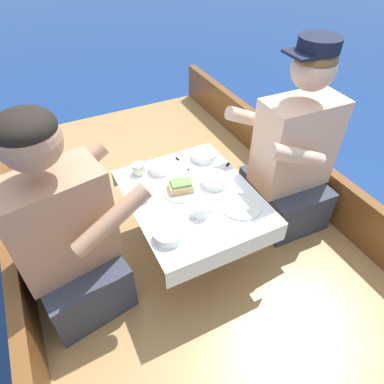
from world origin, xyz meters
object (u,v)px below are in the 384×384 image
sandwich (181,186)px  coffee_cup_starboard (201,210)px  coffee_cup_port (145,193)px  tin_can (139,169)px  person_starboard (292,158)px  person_port (66,237)px

sandwich → coffee_cup_starboard: sandwich is taller
coffee_cup_starboard → coffee_cup_port: bearing=130.7°
sandwich → tin_can: 0.26m
sandwich → tin_can: sandwich is taller
sandwich → coffee_cup_port: coffee_cup_port is taller
coffee_cup_starboard → person_starboard: bearing=12.1°
coffee_cup_port → coffee_cup_starboard: bearing=-49.3°
person_starboard → tin_can: bearing=-17.7°
person_port → coffee_cup_port: (0.39, 0.10, 0.01)m
sandwich → tin_can: bearing=120.7°
person_starboard → sandwich: 0.63m
person_port → sandwich: person_port is taller
person_starboard → coffee_cup_port: 0.81m
person_starboard → tin_can: 0.81m
sandwich → tin_can: size_ratio=1.92×
person_port → person_starboard: bearing=-9.6°
person_port → tin_can: size_ratio=14.65×
coffee_cup_port → tin_can: coffee_cup_port is taller
sandwich → coffee_cup_port: (-0.17, 0.03, -0.00)m
tin_can → coffee_cup_starboard: bearing=-70.6°
person_starboard → sandwich: bearing=-2.5°
coffee_cup_port → person_port: bearing=-166.0°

